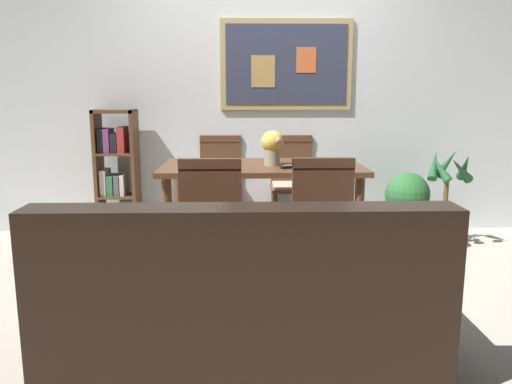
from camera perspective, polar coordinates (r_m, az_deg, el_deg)
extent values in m
plane|color=beige|center=(3.63, 1.88, -10.06)|extent=(12.00, 12.00, 0.00)
cube|color=silver|center=(4.88, 0.93, 10.91)|extent=(5.20, 0.10, 2.60)
cube|color=tan|center=(4.84, 3.35, 13.87)|extent=(1.20, 0.02, 0.81)
cube|color=#33384C|center=(4.82, 3.37, 13.87)|extent=(1.10, 0.01, 0.71)
cube|color=tan|center=(4.80, 0.80, 13.18)|extent=(0.22, 0.00, 0.28)
cube|color=#D86633|center=(4.84, 5.57, 14.31)|extent=(0.18, 0.00, 0.23)
cube|color=brown|center=(4.00, 0.66, 2.75)|extent=(1.54, 0.83, 0.04)
cylinder|color=brown|center=(3.78, -9.71, -3.72)|extent=(0.07, 0.07, 0.71)
cylinder|color=brown|center=(3.83, 11.25, -3.56)|extent=(0.07, 0.07, 0.71)
cylinder|color=brown|center=(4.43, -8.50, -1.52)|extent=(0.07, 0.07, 0.71)
cylinder|color=brown|center=(4.47, 9.37, -1.42)|extent=(0.07, 0.07, 0.71)
cube|color=brown|center=(3.38, -4.81, -3.88)|extent=(0.40, 0.40, 0.03)
cube|color=#C6B299|center=(3.38, -4.82, -3.43)|extent=(0.36, 0.36, 0.03)
cylinder|color=brown|center=(3.30, -7.89, -8.41)|extent=(0.04, 0.04, 0.42)
cylinder|color=brown|center=(3.28, -1.92, -8.43)|extent=(0.04, 0.04, 0.42)
cylinder|color=brown|center=(3.62, -7.31, -6.64)|extent=(0.04, 0.04, 0.42)
cylinder|color=brown|center=(3.60, -1.88, -6.64)|extent=(0.04, 0.04, 0.42)
cube|color=brown|center=(3.15, -5.06, -0.45)|extent=(0.38, 0.04, 0.46)
cube|color=brown|center=(3.12, -5.12, 3.15)|extent=(0.38, 0.05, 0.06)
cube|color=brown|center=(4.74, 4.07, 0.41)|extent=(0.40, 0.40, 0.03)
cube|color=#C6B299|center=(4.74, 4.08, 0.74)|extent=(0.36, 0.36, 0.03)
cylinder|color=brown|center=(4.97, 5.80, -1.77)|extent=(0.04, 0.04, 0.42)
cylinder|color=brown|center=(4.94, 1.89, -1.80)|extent=(0.04, 0.04, 0.42)
cylinder|color=brown|center=(4.65, 6.33, -2.69)|extent=(0.04, 0.04, 0.42)
cylinder|color=brown|center=(4.61, 2.13, -2.73)|extent=(0.04, 0.04, 0.42)
cube|color=brown|center=(4.88, 3.91, 3.60)|extent=(0.38, 0.04, 0.46)
cube|color=brown|center=(4.86, 3.94, 5.93)|extent=(0.38, 0.05, 0.06)
cube|color=brown|center=(4.73, -3.99, 0.38)|extent=(0.40, 0.40, 0.03)
cube|color=#C6B299|center=(4.72, -3.99, 0.71)|extent=(0.36, 0.36, 0.03)
cylinder|color=brown|center=(4.93, -1.90, -1.82)|extent=(0.04, 0.04, 0.42)
cylinder|color=brown|center=(4.95, -5.84, -1.84)|extent=(0.04, 0.04, 0.42)
cylinder|color=brown|center=(4.60, -1.92, -2.75)|extent=(0.04, 0.04, 0.42)
cylinder|color=brown|center=(4.62, -6.15, -2.76)|extent=(0.04, 0.04, 0.42)
cube|color=brown|center=(4.87, -3.94, 3.57)|extent=(0.38, 0.04, 0.46)
cube|color=brown|center=(4.85, -3.97, 5.92)|extent=(0.38, 0.05, 0.06)
cube|color=brown|center=(3.43, 6.83, -3.71)|extent=(0.40, 0.40, 0.03)
cube|color=#C6B299|center=(3.43, 6.84, -3.26)|extent=(0.36, 0.36, 0.03)
cylinder|color=brown|center=(3.32, 4.23, -8.25)|extent=(0.04, 0.04, 0.42)
cylinder|color=brown|center=(3.37, 10.05, -8.10)|extent=(0.04, 0.04, 0.42)
cylinder|color=brown|center=(3.64, 3.69, -6.50)|extent=(0.04, 0.04, 0.42)
cylinder|color=brown|center=(3.68, 9.00, -6.39)|extent=(0.04, 0.04, 0.42)
cube|color=brown|center=(3.20, 7.39, -0.32)|extent=(0.38, 0.04, 0.46)
cube|color=brown|center=(3.17, 7.47, 3.23)|extent=(0.38, 0.05, 0.06)
cube|color=black|center=(2.62, -1.49, -13.89)|extent=(1.80, 0.84, 0.40)
cube|color=black|center=(2.17, -1.54, -7.34)|extent=(1.80, 0.20, 0.44)
cube|color=black|center=(2.63, -19.58, -7.16)|extent=(0.18, 0.80, 0.22)
cube|color=black|center=(2.63, 16.53, -6.99)|extent=(0.18, 0.80, 0.22)
cube|color=maroon|center=(2.36, -12.61, -7.58)|extent=(0.32, 0.16, 0.33)
cube|color=#8C6B4C|center=(2.32, -1.53, -7.66)|extent=(0.32, 0.16, 0.33)
cube|color=maroon|center=(2.36, 9.54, -7.47)|extent=(0.32, 0.16, 0.33)
cube|color=brown|center=(4.85, -16.93, 1.86)|extent=(0.03, 0.28, 1.15)
cube|color=brown|center=(4.77, -13.11, 1.91)|extent=(0.03, 0.28, 1.15)
cube|color=brown|center=(4.92, -14.72, -4.58)|extent=(0.36, 0.28, 0.03)
cube|color=brown|center=(4.75, -15.37, 8.58)|extent=(0.36, 0.28, 0.03)
cube|color=brown|center=(4.84, -14.92, -0.36)|extent=(0.30, 0.28, 0.02)
cube|color=brown|center=(4.78, -15.15, 4.16)|extent=(0.30, 0.28, 0.02)
cube|color=gold|center=(4.92, -16.04, -3.16)|extent=(0.06, 0.22, 0.22)
cube|color=#337247|center=(4.90, -15.43, -3.05)|extent=(0.04, 0.22, 0.24)
cube|color=beige|center=(4.89, -14.74, -3.26)|extent=(0.06, 0.22, 0.20)
cube|color=beige|center=(4.88, -14.03, -3.17)|extent=(0.05, 0.22, 0.22)
cube|color=#595960|center=(4.87, -13.39, -3.25)|extent=(0.04, 0.22, 0.21)
cube|color=beige|center=(4.84, -16.29, 1.08)|extent=(0.05, 0.22, 0.23)
cube|color=#337247|center=(4.83, -15.59, 0.79)|extent=(0.05, 0.22, 0.18)
cube|color=#595960|center=(4.82, -14.91, 0.80)|extent=(0.04, 0.22, 0.18)
cube|color=beige|center=(4.81, -14.35, 0.84)|extent=(0.04, 0.22, 0.18)
cube|color=black|center=(4.80, -16.57, 5.50)|extent=(0.04, 0.22, 0.21)
cube|color=#7F3F72|center=(4.79, -15.95, 5.51)|extent=(0.05, 0.22, 0.21)
cube|color=black|center=(4.77, -15.22, 5.29)|extent=(0.05, 0.22, 0.17)
cube|color=#B2332D|center=(4.76, -14.49, 5.65)|extent=(0.06, 0.22, 0.23)
cylinder|color=brown|center=(4.86, 16.19, -3.53)|extent=(0.22, 0.22, 0.25)
cylinder|color=#332319|center=(4.84, 16.26, -2.23)|extent=(0.20, 0.20, 0.02)
sphere|color=#2D6B33|center=(4.80, 16.37, -0.28)|extent=(0.40, 0.40, 0.40)
cylinder|color=#2D6B33|center=(4.75, 17.21, -3.21)|extent=(0.03, 0.03, 0.21)
cylinder|color=#2D6B33|center=(4.96, 17.12, -3.24)|extent=(0.03, 0.03, 0.32)
cylinder|color=#4C4742|center=(4.70, 19.96, -4.37)|extent=(0.25, 0.25, 0.23)
cylinder|color=#332319|center=(4.68, 20.05, -3.15)|extent=(0.22, 0.22, 0.02)
cylinder|color=brown|center=(4.64, 20.20, -0.81)|extent=(0.04, 0.04, 0.37)
cone|color=#235B2D|center=(4.62, 22.06, 2.63)|extent=(0.13, 0.29, 0.26)
cone|color=#235B2D|center=(4.68, 20.31, 3.00)|extent=(0.23, 0.13, 0.27)
cone|color=#235B2D|center=(4.60, 19.09, 2.86)|extent=(0.18, 0.25, 0.27)
cone|color=#235B2D|center=(4.51, 19.67, 2.49)|extent=(0.19, 0.23, 0.24)
cone|color=#235B2D|center=(4.51, 21.68, 2.32)|extent=(0.27, 0.20, 0.24)
cylinder|color=tan|center=(3.96, 1.80, 3.85)|extent=(0.12, 0.12, 0.12)
sphere|color=#EACC4C|center=(3.95, 1.81, 5.58)|extent=(0.17, 0.17, 0.17)
sphere|color=pink|center=(4.00, 1.27, 5.92)|extent=(0.05, 0.05, 0.05)
sphere|color=pink|center=(3.89, 2.40, 5.67)|extent=(0.06, 0.06, 0.06)
sphere|color=#D86633|center=(3.97, 2.73, 5.65)|extent=(0.05, 0.05, 0.05)
cube|color=black|center=(3.81, 3.81, 2.77)|extent=(0.16, 0.10, 0.02)
cube|color=gray|center=(3.80, 3.81, 2.95)|extent=(0.10, 0.07, 0.00)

